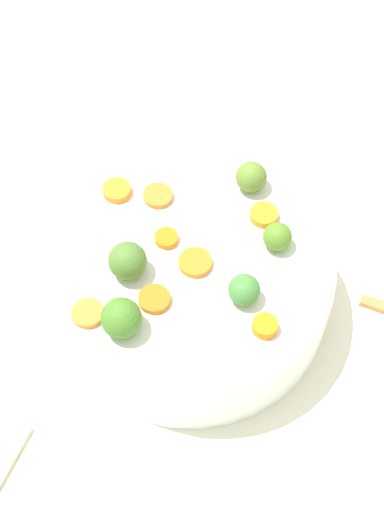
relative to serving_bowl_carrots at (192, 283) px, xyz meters
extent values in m
cube|color=white|center=(0.02, 0.05, -0.05)|extent=(2.40, 2.40, 0.02)
cylinder|color=white|center=(0.00, 0.00, 0.00)|extent=(0.29, 0.29, 0.08)
cylinder|color=orange|center=(-0.02, -0.03, 0.05)|extent=(0.03, 0.03, 0.01)
cylinder|color=orange|center=(0.05, 0.09, 0.05)|extent=(0.03, 0.03, 0.01)
cylinder|color=orange|center=(0.00, 0.00, 0.05)|extent=(0.04, 0.04, 0.01)
cylinder|color=orange|center=(-0.07, -0.06, 0.05)|extent=(0.04, 0.04, 0.01)
cylinder|color=orange|center=(-0.06, -0.11, 0.05)|extent=(0.04, 0.04, 0.01)
cylinder|color=orange|center=(0.09, -0.07, 0.05)|extent=(0.03, 0.03, 0.01)
cylinder|color=orange|center=(-0.08, 0.05, 0.05)|extent=(0.04, 0.04, 0.01)
cylinder|color=orange|center=(0.06, -0.02, 0.05)|extent=(0.04, 0.04, 0.01)
sphere|color=#46893B|center=(0.03, 0.06, 0.06)|extent=(0.03, 0.03, 0.03)
sphere|color=#467E28|center=(0.09, -0.04, 0.06)|extent=(0.04, 0.04, 0.04)
sphere|color=olive|center=(-0.11, 0.03, 0.06)|extent=(0.03, 0.03, 0.03)
sphere|color=#548627|center=(-0.05, 0.07, 0.06)|extent=(0.03, 0.03, 0.03)
sphere|color=#4D782F|center=(0.03, -0.06, 0.06)|extent=(0.04, 0.04, 0.04)
camera|label=1|loc=(0.40, 0.14, 0.69)|focal=53.71mm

